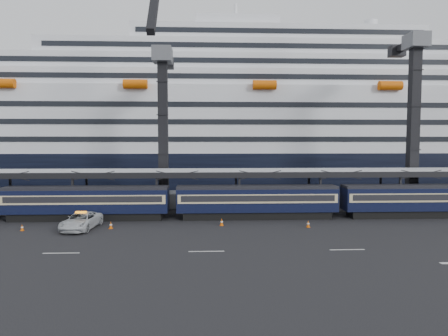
{
  "coord_description": "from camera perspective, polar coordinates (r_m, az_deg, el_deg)",
  "views": [
    {
      "loc": [
        -13.93,
        -36.92,
        9.33
      ],
      "look_at": [
        -11.92,
        10.0,
        6.04
      ],
      "focal_mm": 32.0,
      "sensor_mm": 36.0,
      "label": 1
    }
  ],
  "objects": [
    {
      "name": "ground",
      "position": [
        40.55,
        17.97,
        -9.5
      ],
      "size": [
        260.0,
        260.0,
        0.0
      ],
      "primitive_type": "plane",
      "color": "black",
      "rests_on": "ground"
    },
    {
      "name": "train",
      "position": [
        48.35,
        8.67,
        -4.52
      ],
      "size": [
        133.05,
        3.0,
        4.05
      ],
      "color": "black",
      "rests_on": "ground"
    },
    {
      "name": "canopy",
      "position": [
        52.95,
        12.81,
        -0.52
      ],
      "size": [
        130.0,
        6.25,
        5.53
      ],
      "color": "#96989D",
      "rests_on": "ground"
    },
    {
      "name": "cruise_ship",
      "position": [
        83.95,
        6.38,
        6.03
      ],
      "size": [
        214.09,
        28.84,
        34.0
      ],
      "color": "black",
      "rests_on": "ground"
    },
    {
      "name": "crane_dark_near",
      "position": [
        55.9,
        -8.75,
        6.62
      ],
      "size": [
        4.5,
        17.75,
        35.08
      ],
      "color": "#47494E",
      "rests_on": "ground"
    },
    {
      "name": "crane_dark_mid",
      "position": [
        61.84,
        25.67,
        7.34
      ],
      "size": [
        4.5,
        18.24,
        39.64
      ],
      "color": "#47494E",
      "rests_on": "ground"
    },
    {
      "name": "pickup_truck",
      "position": [
        44.78,
        -19.74,
        -7.13
      ],
      "size": [
        3.37,
        6.42,
        1.72
      ],
      "primitive_type": "imported",
      "rotation": [
        0.0,
        0.0,
        -0.08
      ],
      "color": "#BABEC2",
      "rests_on": "ground"
    },
    {
      "name": "traffic_cone_a",
      "position": [
        46.49,
        -26.89,
        -7.59
      ],
      "size": [
        0.34,
        0.34,
        0.68
      ],
      "color": "#D75706",
      "rests_on": "ground"
    },
    {
      "name": "traffic_cone_b",
      "position": [
        44.16,
        -15.87,
        -7.83
      ],
      "size": [
        0.4,
        0.4,
        0.79
      ],
      "color": "#D75706",
      "rests_on": "ground"
    },
    {
      "name": "traffic_cone_c",
      "position": [
        43.97,
        -0.34,
        -7.71
      ],
      "size": [
        0.41,
        0.41,
        0.82
      ],
      "color": "#D75706",
      "rests_on": "ground"
    },
    {
      "name": "traffic_cone_d",
      "position": [
        44.05,
        11.94,
        -7.81
      ],
      "size": [
        0.38,
        0.38,
        0.77
      ],
      "color": "#D75706",
      "rests_on": "ground"
    }
  ]
}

